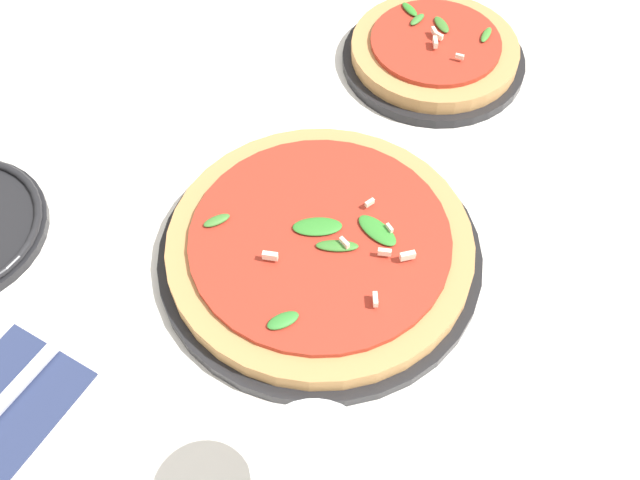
% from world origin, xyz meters
% --- Properties ---
extents(ground_plane, '(6.00, 6.00, 0.00)m').
position_xyz_m(ground_plane, '(0.00, 0.00, 0.00)').
color(ground_plane, silver).
extents(pizza_arugula_main, '(0.31, 0.31, 0.05)m').
position_xyz_m(pizza_arugula_main, '(-0.01, -0.04, 0.02)').
color(pizza_arugula_main, black).
rests_on(pizza_arugula_main, ground_plane).
extents(pizza_personal_side, '(0.22, 0.22, 0.05)m').
position_xyz_m(pizza_personal_side, '(-0.32, -0.10, 0.02)').
color(pizza_personal_side, black).
rests_on(pizza_personal_side, ground_plane).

